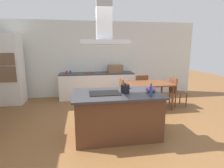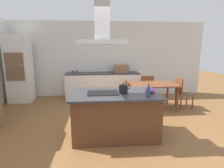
% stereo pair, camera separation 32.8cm
% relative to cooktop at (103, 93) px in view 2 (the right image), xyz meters
% --- Properties ---
extents(ground, '(16.00, 16.00, 0.00)m').
position_rel_cooktop_xyz_m(ground, '(0.25, 1.50, -0.91)').
color(ground, brown).
extents(wall_back, '(7.20, 0.10, 2.70)m').
position_rel_cooktop_xyz_m(wall_back, '(0.25, 3.25, 0.44)').
color(wall_back, silver).
rests_on(wall_back, ground).
extents(kitchen_island, '(1.76, 1.07, 0.90)m').
position_rel_cooktop_xyz_m(kitchen_island, '(0.25, 0.00, -0.45)').
color(kitchen_island, '#59331E').
rests_on(kitchen_island, ground).
extents(cooktop, '(0.60, 0.44, 0.01)m').
position_rel_cooktop_xyz_m(cooktop, '(0.00, 0.00, 0.00)').
color(cooktop, black).
rests_on(cooktop, kitchen_island).
extents(tea_kettle, '(0.23, 0.17, 0.20)m').
position_rel_cooktop_xyz_m(tea_kettle, '(0.41, -0.05, 0.08)').
color(tea_kettle, black).
rests_on(tea_kettle, kitchen_island).
extents(olive_oil_bottle, '(0.06, 0.06, 0.24)m').
position_rel_cooktop_xyz_m(olive_oil_bottle, '(0.82, -0.36, 0.10)').
color(olive_oil_bottle, navy).
rests_on(olive_oil_bottle, kitchen_island).
extents(mixing_bowl, '(0.20, 0.20, 0.11)m').
position_rel_cooktop_xyz_m(mixing_bowl, '(0.94, -0.05, 0.05)').
color(mixing_bowl, purple).
rests_on(mixing_bowl, kitchen_island).
extents(back_counter, '(2.59, 0.62, 0.90)m').
position_rel_cooktop_xyz_m(back_counter, '(0.09, 2.88, -0.46)').
color(back_counter, white).
rests_on(back_counter, ground).
extents(countertop_microwave, '(0.50, 0.38, 0.28)m').
position_rel_cooktop_xyz_m(countertop_microwave, '(0.75, 2.88, 0.13)').
color(countertop_microwave, brown).
rests_on(countertop_microwave, back_counter).
extents(coffee_mug_red, '(0.08, 0.08, 0.09)m').
position_rel_cooktop_xyz_m(coffee_mug_red, '(-0.94, 2.89, 0.04)').
color(coffee_mug_red, red).
rests_on(coffee_mug_red, back_counter).
extents(coffee_mug_blue, '(0.08, 0.08, 0.09)m').
position_rel_cooktop_xyz_m(coffee_mug_blue, '(-0.82, 2.92, 0.04)').
color(coffee_mug_blue, '#2D56B2').
rests_on(coffee_mug_blue, back_counter).
extents(cutting_board, '(0.34, 0.24, 0.02)m').
position_rel_cooktop_xyz_m(cutting_board, '(-0.17, 2.93, 0.00)').
color(cutting_board, brown).
rests_on(cutting_board, back_counter).
extents(wall_oven_stack, '(0.70, 0.66, 2.20)m').
position_rel_cooktop_xyz_m(wall_oven_stack, '(-2.65, 2.65, 0.20)').
color(wall_oven_stack, white).
rests_on(wall_oven_stack, ground).
extents(dining_table, '(1.40, 0.90, 0.75)m').
position_rel_cooktop_xyz_m(dining_table, '(1.50, 1.58, -0.24)').
color(dining_table, brown).
rests_on(dining_table, ground).
extents(chair_at_left_end, '(0.42, 0.42, 0.89)m').
position_rel_cooktop_xyz_m(chair_at_left_end, '(0.59, 1.58, -0.40)').
color(chair_at_left_end, brown).
rests_on(chair_at_left_end, ground).
extents(chair_at_right_end, '(0.42, 0.42, 0.89)m').
position_rel_cooktop_xyz_m(chair_at_right_end, '(2.42, 1.58, -0.40)').
color(chair_at_right_end, brown).
rests_on(chair_at_right_end, ground).
extents(chair_facing_back_wall, '(0.42, 0.42, 0.89)m').
position_rel_cooktop_xyz_m(chair_facing_back_wall, '(1.50, 2.25, -0.40)').
color(chair_facing_back_wall, brown).
rests_on(chair_facing_back_wall, ground).
extents(range_hood, '(0.90, 0.55, 0.78)m').
position_rel_cooktop_xyz_m(range_hood, '(0.00, 0.00, 1.20)').
color(range_hood, '#ADADB2').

